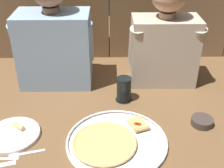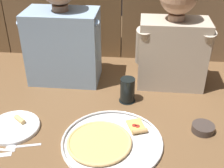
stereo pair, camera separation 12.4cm
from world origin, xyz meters
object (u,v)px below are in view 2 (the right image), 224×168
dinner_plate (14,127)px  drinking_glass (127,90)px  dipping_bowl (203,128)px  diner_left (62,33)px  pizza_tray (108,141)px  diner_right (174,37)px

dinner_plate → drinking_glass: drinking_glass is taller
dinner_plate → dipping_bowl: (0.81, 0.06, 0.01)m
dinner_plate → diner_left: bearing=74.7°
pizza_tray → diner_right: diner_right is taller
diner_left → dinner_plate: bearing=-105.3°
drinking_glass → diner_right: bearing=41.2°
dinner_plate → dipping_bowl: size_ratio=2.36×
pizza_tray → dipping_bowl: 0.41m
dinner_plate → drinking_glass: size_ratio=1.83×
dinner_plate → drinking_glass: bearing=29.1°
dinner_plate → diner_right: diner_right is taller
drinking_glass → diner_left: 0.45m
pizza_tray → diner_left: (-0.29, 0.51, 0.26)m
diner_left → diner_right: bearing=0.0°
pizza_tray → diner_left: diner_left is taller
pizza_tray → diner_left: size_ratio=0.69×
pizza_tray → diner_right: size_ratio=0.72×
diner_left → diner_right: (0.57, 0.00, 0.00)m
pizza_tray → dinner_plate: dinner_plate is taller
dipping_bowl → diner_left: diner_left is taller
diner_right → dipping_bowl: bearing=-73.1°
pizza_tray → diner_left: bearing=120.0°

